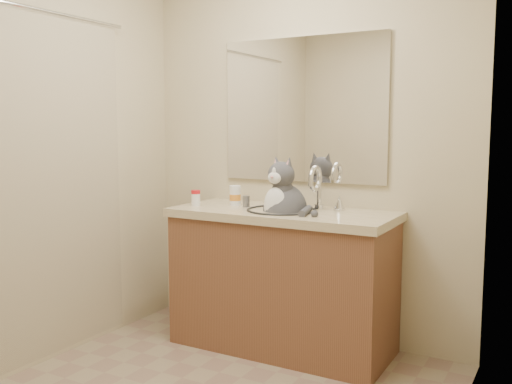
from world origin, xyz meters
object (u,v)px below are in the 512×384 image
Objects in this scene: cat at (284,209)px; pill_bottle_orange at (235,196)px; grey_canister at (246,201)px; pill_bottle_redcap at (196,198)px.

cat reaches higher than pill_bottle_orange.
cat reaches higher than grey_canister.
pill_bottle_redcap is 0.32m from grey_canister.
cat reaches higher than pill_bottle_redcap.
pill_bottle_redcap is at bearing -160.34° from grey_canister.
cat is 0.39m from pill_bottle_orange.
pill_bottle_redcap is 1.41× the size of grey_canister.
pill_bottle_redcap is 0.80× the size of pill_bottle_orange.
pill_bottle_redcap is at bearing -144.09° from pill_bottle_orange.
grey_canister is (-0.28, 0.03, 0.02)m from cat.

